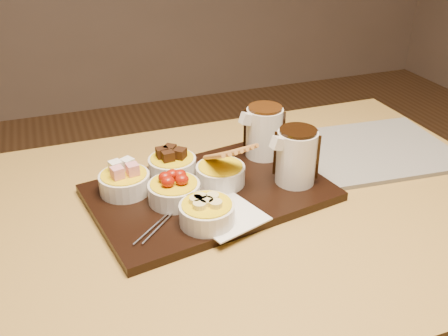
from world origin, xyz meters
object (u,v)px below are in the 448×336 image
object	(u,v)px
dining_table	(234,246)
pitcher_dark_chocolate	(296,157)
bowl_strawberries	(174,192)
serving_board	(210,193)
newspaper	(373,150)
pitcher_milk_chocolate	(264,133)

from	to	relation	value
dining_table	pitcher_dark_chocolate	xyz separation A→B (m)	(0.14, 0.02, 0.17)
bowl_strawberries	pitcher_dark_chocolate	xyz separation A→B (m)	(0.25, -0.01, 0.04)
dining_table	bowl_strawberries	distance (m)	0.18
serving_board	newspaper	world-z (taller)	serving_board
pitcher_milk_chocolate	newspaper	distance (m)	0.28
newspaper	pitcher_milk_chocolate	bearing A→B (deg)	175.19
pitcher_milk_chocolate	newspaper	world-z (taller)	pitcher_milk_chocolate
serving_board	pitcher_dark_chocolate	bearing A→B (deg)	-19.98
dining_table	pitcher_milk_chocolate	bearing A→B (deg)	49.52
pitcher_dark_chocolate	pitcher_milk_chocolate	xyz separation A→B (m)	(-0.01, 0.13, 0.00)
serving_board	bowl_strawberries	bearing A→B (deg)	-176.42
dining_table	pitcher_milk_chocolate	size ratio (longest dim) A/B	10.83
bowl_strawberries	dining_table	bearing A→B (deg)	-15.95
serving_board	pitcher_milk_chocolate	xyz separation A→B (m)	(0.16, 0.10, 0.06)
bowl_strawberries	pitcher_milk_chocolate	bearing A→B (deg)	26.07
dining_table	newspaper	distance (m)	0.42
pitcher_milk_chocolate	dining_table	bearing A→B (deg)	-140.16
bowl_strawberries	pitcher_milk_chocolate	size ratio (longest dim) A/B	0.90
pitcher_milk_chocolate	serving_board	bearing A→B (deg)	-158.20
serving_board	pitcher_dark_chocolate	distance (m)	0.19
serving_board	newspaper	distance (m)	0.43
pitcher_dark_chocolate	dining_table	bearing A→B (deg)	178.08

